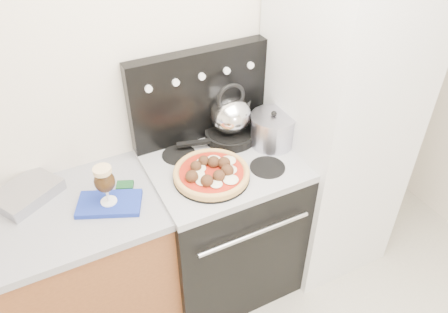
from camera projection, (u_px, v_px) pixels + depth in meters
room_shell at (323, 239)px, 1.40m from camera, size 3.52×3.01×2.52m
base_cabinet at (23, 297)px, 2.17m from camera, size 1.45×0.60×0.86m
stove_body at (223, 226)px, 2.54m from camera, size 0.76×0.65×0.88m
cooktop at (222, 164)px, 2.26m from camera, size 0.76×0.65×0.04m
backguard at (199, 95)px, 2.29m from camera, size 0.76×0.08×0.50m
fridge at (335, 125)px, 2.47m from camera, size 0.64×0.68×1.90m
foil_sheet at (27, 193)px, 2.05m from camera, size 0.35×0.33×0.06m
oven_mitt at (109, 204)px, 2.01m from camera, size 0.33×0.27×0.02m
beer_glass at (105, 185)px, 1.94m from camera, size 0.09×0.09×0.20m
pizza_pan at (212, 177)px, 2.14m from camera, size 0.45×0.45×0.01m
pizza at (211, 172)px, 2.12m from camera, size 0.38×0.38×0.05m
skillet at (230, 135)px, 2.40m from camera, size 0.34×0.34×0.05m
tea_kettle at (231, 112)px, 2.31m from camera, size 0.23×0.23×0.24m
stock_pot at (272, 131)px, 2.33m from camera, size 0.25×0.25×0.17m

